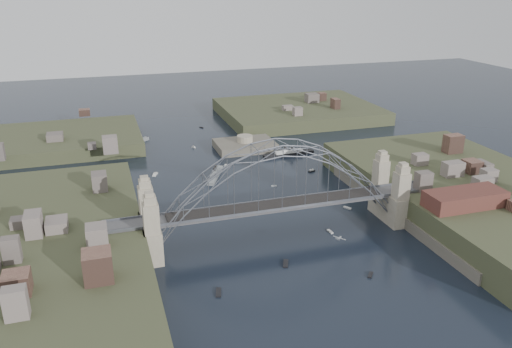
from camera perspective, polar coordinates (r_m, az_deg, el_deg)
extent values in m
plane|color=black|center=(131.45, 2.38, -6.74)|extent=(500.00, 500.00, 0.00)
cube|color=#4B4A4D|center=(127.96, 2.43, -3.56)|extent=(84.00, 6.00, 0.70)
cube|color=slate|center=(125.17, 2.91, -3.87)|extent=(84.00, 0.25, 0.50)
cube|color=slate|center=(130.31, 1.99, -2.82)|extent=(84.00, 0.25, 0.50)
cube|color=black|center=(127.73, 2.44, -3.34)|extent=(55.20, 5.20, 0.35)
cube|color=gray|center=(116.91, -11.46, -5.99)|extent=(3.40, 3.40, 17.70)
cube|color=gray|center=(125.93, -12.00, -4.02)|extent=(3.40, 3.40, 17.70)
cube|color=gray|center=(136.91, 15.68, -2.29)|extent=(3.40, 3.40, 17.70)
cube|color=gray|center=(144.69, 13.57, -0.83)|extent=(3.40, 3.40, 17.70)
cube|color=gray|center=(123.54, -11.58, -7.00)|extent=(4.08, 13.80, 8.00)
cube|color=gray|center=(142.62, 14.42, -3.35)|extent=(4.08, 13.80, 8.00)
cube|color=#3A3F25|center=(125.42, -23.75, -9.06)|extent=(50.00, 90.00, 12.00)
cube|color=#565145|center=(124.73, -13.32, -8.43)|extent=(6.00, 70.00, 4.00)
cube|color=#3A3F25|center=(158.36, 22.57, -2.67)|extent=(50.00, 90.00, 12.00)
cube|color=#565145|center=(145.88, 15.66, -4.21)|extent=(6.00, 70.00, 4.00)
cube|color=#3A3F25|center=(213.62, -20.77, 3.01)|extent=(60.00, 45.00, 9.00)
cube|color=#3A3F25|center=(244.74, 4.70, 6.51)|extent=(70.00, 55.00, 9.50)
cube|color=#565145|center=(196.66, -1.23, 2.63)|extent=(22.00, 16.00, 7.00)
cylinder|color=gray|center=(195.25, -1.25, 3.94)|extent=(6.00, 6.00, 2.40)
cube|color=#592D26|center=(137.04, 22.14, -2.55)|extent=(20.00, 8.00, 4.00)
cube|color=#4B4A4D|center=(128.50, 23.72, -8.98)|extent=(4.00, 22.00, 1.40)
cube|color=gray|center=(169.17, -4.53, -0.20)|extent=(8.73, 15.48, 1.43)
cube|color=gray|center=(168.80, -4.54, 0.14)|extent=(5.19, 8.69, 1.07)
cube|color=gray|center=(168.52, -4.55, 0.40)|extent=(2.77, 4.14, 0.71)
cylinder|color=black|center=(167.27, -4.64, 0.47)|extent=(0.77, 0.77, 1.43)
cylinder|color=black|center=(169.33, -4.48, 0.73)|extent=(0.77, 0.77, 1.43)
cylinder|color=slate|center=(163.95, -4.90, -0.04)|extent=(0.14, 0.14, 3.57)
cylinder|color=slate|center=(172.80, -4.23, 1.09)|extent=(0.14, 0.14, 3.57)
cube|color=gray|center=(208.45, -13.30, 3.37)|extent=(12.21, 10.72, 1.43)
cube|color=gray|center=(208.14, -13.33, 3.65)|extent=(6.97, 6.19, 1.07)
cube|color=gray|center=(207.92, -13.35, 3.86)|extent=(3.43, 3.13, 0.72)
cylinder|color=black|center=(207.08, -13.55, 3.95)|extent=(0.71, 0.71, 1.43)
cylinder|color=black|center=(208.41, -13.17, 4.09)|extent=(0.71, 0.71, 1.43)
cylinder|color=slate|center=(204.97, -14.20, 3.67)|extent=(0.14, 0.14, 3.58)
cylinder|color=slate|center=(210.67, -12.53, 4.27)|extent=(0.14, 0.14, 3.58)
cube|color=black|center=(189.68, 3.64, 2.17)|extent=(19.80, 4.46, 1.43)
cube|color=silver|center=(189.34, 3.65, 2.48)|extent=(10.94, 2.98, 1.07)
cube|color=silver|center=(189.09, 3.65, 2.71)|extent=(5.02, 1.91, 0.71)
cylinder|color=black|center=(188.32, 3.28, 2.84)|extent=(0.96, 0.96, 1.43)
cylinder|color=black|center=(189.49, 4.03, 2.94)|extent=(0.96, 0.96, 1.43)
cylinder|color=slate|center=(186.52, 2.03, 2.63)|extent=(0.14, 0.14, 3.57)
cylinder|color=slate|center=(191.54, 5.24, 3.04)|extent=(0.14, 0.14, 3.57)
cube|color=silver|center=(115.37, 9.21, -7.02)|extent=(1.42, 1.12, 0.27)
cube|color=silver|center=(115.35, 9.21, -7.00)|extent=(1.99, 2.67, 0.06)
cube|color=silver|center=(114.69, 9.03, -7.10)|extent=(0.68, 0.88, 0.34)
cube|color=silver|center=(138.71, -8.63, -5.36)|extent=(0.96, 2.63, 0.45)
cylinder|color=slate|center=(138.25, -8.65, -4.97)|extent=(0.08, 0.08, 2.20)
cone|color=silver|center=(138.25, -8.65, -4.97)|extent=(1.05, 1.28, 1.92)
cube|color=silver|center=(160.94, 1.99, -1.34)|extent=(1.72, 0.85, 0.45)
cube|color=silver|center=(118.83, 3.31, -9.88)|extent=(2.33, 3.52, 0.45)
cube|color=silver|center=(174.34, 6.17, 0.32)|extent=(2.63, 1.47, 0.45)
cube|color=silver|center=(174.20, 6.18, 0.44)|extent=(1.64, 1.08, 0.40)
cylinder|color=black|center=(174.05, 6.18, 0.58)|extent=(0.16, 0.16, 0.70)
cube|color=silver|center=(173.43, -11.12, -0.07)|extent=(2.21, 3.41, 0.45)
cube|color=silver|center=(173.30, -11.13, 0.05)|extent=(1.57, 2.15, 0.40)
cylinder|color=black|center=(173.14, -11.14, 0.19)|extent=(0.16, 0.16, 0.70)
cube|color=silver|center=(178.66, -3.36, 0.92)|extent=(1.56, 0.83, 0.45)
cube|color=silver|center=(178.53, -3.36, 1.04)|extent=(0.97, 0.62, 0.40)
cylinder|color=black|center=(178.38, -3.36, 1.18)|extent=(0.16, 0.16, 0.70)
cube|color=silver|center=(117.21, 12.56, -10.87)|extent=(2.18, 2.38, 0.45)
cube|color=silver|center=(199.40, -6.91, 2.93)|extent=(1.30, 1.77, 0.45)
cube|color=silver|center=(199.28, -6.92, 3.04)|extent=(0.90, 1.13, 0.40)
cylinder|color=black|center=(199.15, -6.92, 3.16)|extent=(0.16, 0.16, 0.70)
cube|color=silver|center=(147.96, 10.09, -3.73)|extent=(1.88, 2.42, 0.45)
cube|color=silver|center=(109.14, -4.17, -12.96)|extent=(1.81, 3.32, 0.45)
cube|color=silver|center=(226.65, -6.06, 5.15)|extent=(1.62, 1.78, 0.45)
cube|color=silver|center=(148.51, -15.89, -4.14)|extent=(1.95, 2.41, 0.45)
cube|color=silver|center=(148.35, -15.91, -4.00)|extent=(1.33, 1.55, 0.40)
cylinder|color=black|center=(148.17, -15.92, -3.84)|extent=(0.16, 0.16, 0.70)
cube|color=silver|center=(133.89, 8.20, -6.34)|extent=(0.94, 2.19, 0.45)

